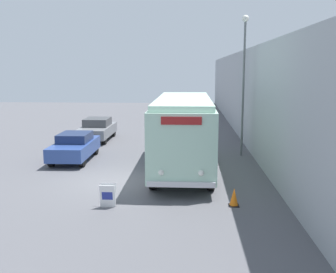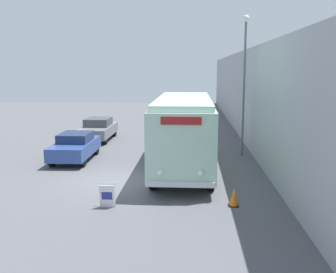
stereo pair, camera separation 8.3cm
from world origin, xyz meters
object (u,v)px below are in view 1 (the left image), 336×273
(streetlamp, at_px, (244,68))
(parked_car_mid, at_px, (97,129))
(sign_board, at_px, (108,196))
(traffic_cone, at_px, (234,197))
(vintage_bus, at_px, (183,130))
(parked_car_near, at_px, (75,146))

(streetlamp, distance_m, parked_car_mid, 10.91)
(sign_board, relative_size, traffic_cone, 1.28)
(traffic_cone, bearing_deg, sign_board, -175.14)
(sign_board, xyz_separation_m, streetlamp, (5.69, 8.63, 4.39))
(vintage_bus, height_order, sign_board, vintage_bus)
(parked_car_near, xyz_separation_m, traffic_cone, (7.62, -6.65, -0.42))
(streetlamp, bearing_deg, parked_car_near, -169.77)
(traffic_cone, bearing_deg, parked_car_near, 138.89)
(parked_car_mid, xyz_separation_m, traffic_cone, (7.84, -12.66, -0.44))
(parked_car_near, relative_size, parked_car_mid, 0.97)
(streetlamp, xyz_separation_m, parked_car_mid, (-9.14, 4.40, -4.03))
(parked_car_near, bearing_deg, vintage_bus, -17.25)
(sign_board, xyz_separation_m, parked_car_near, (-3.23, 7.02, 0.34))
(vintage_bus, height_order, traffic_cone, vintage_bus)
(vintage_bus, height_order, streetlamp, streetlamp)
(traffic_cone, bearing_deg, streetlamp, 81.08)
(parked_car_mid, bearing_deg, traffic_cone, -58.37)
(streetlamp, relative_size, traffic_cone, 11.72)
(streetlamp, height_order, parked_car_near, streetlamp)
(vintage_bus, bearing_deg, sign_board, -115.35)
(streetlamp, bearing_deg, sign_board, -123.38)
(vintage_bus, xyz_separation_m, sign_board, (-2.52, -5.32, -1.54))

